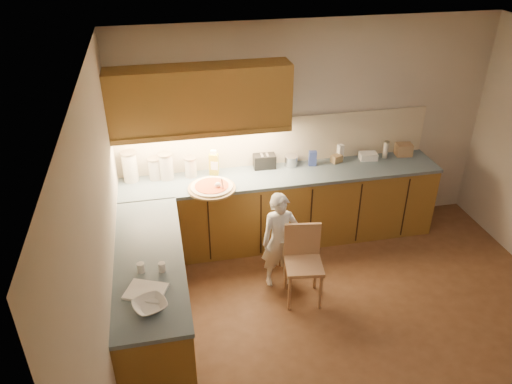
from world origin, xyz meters
TOP-DOWN VIEW (x-y plane):
  - room at (0.00, 0.00)m, footprint 4.54×4.50m
  - l_counter at (-0.92, 1.25)m, footprint 3.77×2.62m
  - backsplash at (-0.38, 1.99)m, footprint 3.75×0.02m
  - upper_cabinets at (-1.27, 1.82)m, footprint 1.95×0.36m
  - pizza_on_board at (-1.23, 1.50)m, footprint 0.53×0.53m
  - child at (-0.61, 0.90)m, footprint 0.41×0.28m
  - wooden_chair at (-0.42, 0.64)m, footprint 0.43×0.43m
  - mixing_bowl at (-1.95, -0.27)m, footprint 0.33×0.33m
  - canister_a at (-2.10, 1.89)m, footprint 0.18×0.18m
  - canister_b at (-1.83, 1.88)m, footprint 0.15×0.15m
  - canister_c at (-1.70, 1.86)m, footprint 0.17×0.17m
  - canister_d at (-1.43, 1.86)m, footprint 0.15×0.15m
  - oil_jug at (-1.16, 1.84)m, footprint 0.12×0.11m
  - toaster at (-0.55, 1.89)m, footprint 0.26×0.16m
  - steel_pot at (-0.23, 1.88)m, footprint 0.17×0.17m
  - blue_box at (0.03, 1.83)m, footprint 0.10×0.08m
  - card_box_a at (0.34, 1.85)m, footprint 0.15×0.13m
  - white_bottle at (0.40, 1.91)m, footprint 0.08×0.08m
  - flat_pack at (0.75, 1.85)m, footprint 0.23×0.17m
  - tall_jar at (0.97, 1.85)m, footprint 0.07×0.07m
  - card_box_b at (1.22, 1.87)m, footprint 0.21×0.17m
  - dough_cloth at (-1.98, -0.08)m, footprint 0.38×0.35m
  - spice_jar_a at (-2.01, 0.20)m, footprint 0.09×0.09m
  - spice_jar_b at (-1.84, 0.18)m, footprint 0.08×0.08m

SIDE VIEW (x-z plane):
  - l_counter at x=-0.92m, z-range 0.00..0.92m
  - wooden_chair at x=-0.42m, z-range 0.07..0.90m
  - child at x=-0.61m, z-range 0.00..1.10m
  - dough_cloth at x=-1.98m, z-range 0.92..0.94m
  - pizza_on_board at x=-1.23m, z-range 0.84..1.05m
  - mixing_bowl at x=-1.95m, z-range 0.92..0.98m
  - spice_jar_b at x=-1.84m, z-range 0.92..1.00m
  - flat_pack at x=0.75m, z-range 0.92..1.00m
  - spice_jar_a at x=-2.01m, z-range 0.92..1.01m
  - card_box_a at x=0.34m, z-range 0.92..1.01m
  - steel_pot at x=-0.23m, z-range 0.92..1.05m
  - card_box_b at x=1.22m, z-range 0.92..1.07m
  - toaster at x=-0.55m, z-range 0.92..1.09m
  - blue_box at x=0.03m, z-range 0.92..1.10m
  - white_bottle at x=0.40m, z-range 0.92..1.12m
  - tall_jar at x=0.97m, z-range 0.92..1.14m
  - canister_d at x=-1.43m, z-range 0.92..1.16m
  - canister_b at x=-1.83m, z-range 0.92..1.18m
  - oil_jug at x=-1.16m, z-range 0.91..1.21m
  - canister_c at x=-1.70m, z-range 0.92..1.24m
  - canister_a at x=-2.10m, z-range 0.92..1.28m
  - backsplash at x=-0.38m, z-range 0.92..1.50m
  - room at x=0.00m, z-range 0.37..2.99m
  - upper_cabinets at x=-1.27m, z-range 1.48..2.21m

